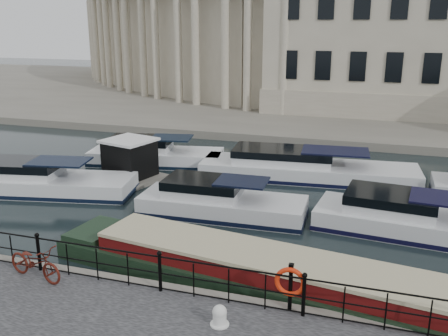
{
  "coord_description": "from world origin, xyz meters",
  "views": [
    {
      "loc": [
        5.51,
        -13.55,
        7.81
      ],
      "look_at": [
        0.5,
        2.0,
        3.0
      ],
      "focal_mm": 40.0,
      "sensor_mm": 36.0,
      "label": 1
    }
  ],
  "objects_px": {
    "life_ring_post": "(290,283)",
    "mooring_bollard": "(220,316)",
    "harbour_hut": "(130,161)",
    "bicycle": "(35,262)",
    "narrowboat": "(308,289)"
  },
  "relations": [
    {
      "from": "mooring_bollard",
      "to": "harbour_hut",
      "type": "relative_size",
      "value": 0.15
    },
    {
      "from": "life_ring_post",
      "to": "harbour_hut",
      "type": "distance_m",
      "value": 14.63
    },
    {
      "from": "bicycle",
      "to": "mooring_bollard",
      "type": "relative_size",
      "value": 3.72
    },
    {
      "from": "mooring_bollard",
      "to": "life_ring_post",
      "type": "relative_size",
      "value": 0.41
    },
    {
      "from": "life_ring_post",
      "to": "mooring_bollard",
      "type": "bearing_deg",
      "value": -143.81
    },
    {
      "from": "harbour_hut",
      "to": "mooring_bollard",
      "type": "bearing_deg",
      "value": -38.23
    },
    {
      "from": "narrowboat",
      "to": "harbour_hut",
      "type": "xyz_separation_m",
      "value": [
        -10.47,
        8.87,
        0.59
      ]
    },
    {
      "from": "bicycle",
      "to": "life_ring_post",
      "type": "xyz_separation_m",
      "value": [
        7.39,
        0.56,
        0.31
      ]
    },
    {
      "from": "mooring_bollard",
      "to": "life_ring_post",
      "type": "height_order",
      "value": "life_ring_post"
    },
    {
      "from": "bicycle",
      "to": "narrowboat",
      "type": "distance_m",
      "value": 7.99
    },
    {
      "from": "narrowboat",
      "to": "harbour_hut",
      "type": "height_order",
      "value": "harbour_hut"
    },
    {
      "from": "bicycle",
      "to": "narrowboat",
      "type": "relative_size",
      "value": 0.12
    },
    {
      "from": "bicycle",
      "to": "mooring_bollard",
      "type": "xyz_separation_m",
      "value": [
        5.85,
        -0.56,
        -0.27
      ]
    },
    {
      "from": "bicycle",
      "to": "mooring_bollard",
      "type": "height_order",
      "value": "bicycle"
    },
    {
      "from": "mooring_bollard",
      "to": "harbour_hut",
      "type": "xyz_separation_m",
      "value": [
        -8.67,
        11.6,
        0.15
      ]
    }
  ]
}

